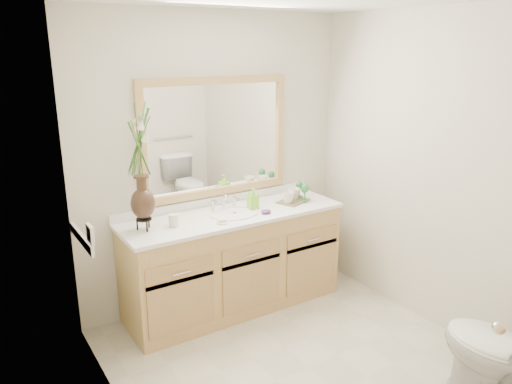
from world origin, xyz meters
TOP-DOWN VIEW (x-y plane):
  - floor at (0.00, 0.00)m, footprint 2.60×2.60m
  - wall_back at (0.00, 1.30)m, footprint 2.40×0.02m
  - wall_left at (-1.20, 0.00)m, footprint 0.02×2.60m
  - wall_right at (1.20, 0.00)m, footprint 0.02×2.60m
  - vanity at (0.00, 1.01)m, footprint 1.80×0.55m
  - counter at (0.00, 1.01)m, footprint 1.84×0.57m
  - sink at (0.00, 1.00)m, footprint 0.38×0.34m
  - mirror at (0.00, 1.28)m, footprint 1.32×0.04m
  - switch_plate at (-1.19, 0.76)m, footprint 0.02×0.12m
  - door at (-0.30, -1.29)m, footprint 0.80×0.03m
  - toilet at (0.70, -0.92)m, footprint 0.42×0.75m
  - flower_vase at (-0.73, 1.04)m, footprint 0.21×0.21m
  - tumbler at (-0.52, 0.99)m, footprint 0.07×0.07m
  - soap_dish at (-0.19, 0.85)m, footprint 0.09×0.09m
  - soap_bottle at (0.20, 1.03)m, footprint 0.08×0.08m
  - purple_dish at (0.22, 0.87)m, footprint 0.11×0.10m
  - tray at (0.59, 1.00)m, footprint 0.32×0.26m
  - mug_left at (0.51, 0.97)m, footprint 0.12×0.12m
  - mug_right at (0.62, 1.03)m, footprint 0.14×0.14m
  - goblet_front at (0.67, 0.94)m, footprint 0.07×0.07m
  - goblet_back at (0.70, 1.06)m, footprint 0.06×0.06m

SIDE VIEW (x-z plane):
  - floor at x=0.00m, z-range 0.00..0.00m
  - toilet at x=0.70m, z-range 0.00..0.74m
  - vanity at x=0.00m, z-range 0.00..0.80m
  - sink at x=0.00m, z-range 0.66..0.89m
  - counter at x=0.00m, z-range 0.80..0.83m
  - tray at x=0.59m, z-range 0.83..0.84m
  - soap_dish at x=-0.19m, z-range 0.82..0.85m
  - purple_dish at x=0.22m, z-range 0.83..0.86m
  - tumbler at x=-0.52m, z-range 0.83..0.92m
  - mug_left at x=0.51m, z-range 0.84..0.94m
  - mug_right at x=0.62m, z-range 0.84..0.95m
  - soap_bottle at x=0.20m, z-range 0.83..0.99m
  - goblet_back at x=0.70m, z-range 0.87..1.01m
  - goblet_front at x=0.67m, z-range 0.87..1.02m
  - switch_plate at x=-1.19m, z-range 0.92..1.04m
  - door at x=-0.30m, z-range 0.00..2.00m
  - wall_back at x=0.00m, z-range 0.00..2.40m
  - wall_left at x=-1.20m, z-range 0.00..2.40m
  - wall_right at x=1.20m, z-range 0.00..2.40m
  - flower_vase at x=-0.73m, z-range 0.98..1.83m
  - mirror at x=0.00m, z-range 0.92..1.89m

